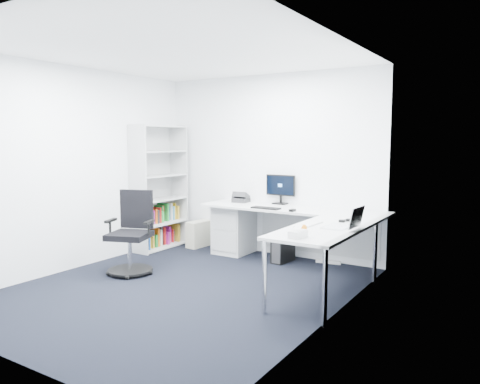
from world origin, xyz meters
The scene contains 22 objects.
ground centered at (0.00, 0.00, 0.00)m, with size 4.20×4.20×0.00m, color black.
ceiling centered at (0.00, 0.00, 2.70)m, with size 4.20×4.20×0.00m, color white.
wall_back centered at (0.00, 2.10, 1.35)m, with size 3.60×0.02×2.70m, color white.
wall_front centered at (0.00, -2.10, 1.35)m, with size 3.60×0.02×2.70m, color white.
wall_left centered at (-1.80, 0.00, 1.35)m, with size 0.02×4.20×2.70m, color white.
wall_right centered at (1.80, 0.00, 1.35)m, with size 0.02×4.20×2.70m, color white.
l_desk centered at (0.55, 1.40, 0.39)m, with size 2.67×1.50×0.78m, color silver, non-canonical shape.
drawer_pedestal centered at (-0.44, 1.85, 0.38)m, with size 0.49×0.61×0.76m, color silver.
bookshelf centered at (-1.62, 1.45, 0.98)m, with size 0.38×0.98×1.96m, color #B1B4B4, non-canonical shape.
task_chair centered at (-0.97, 0.14, 0.54)m, with size 0.60×0.60×1.07m, color black, non-canonical shape.
black_pc_tower centered at (0.44, 1.73, 0.19)m, with size 0.18×0.40×0.39m, color black.
beige_pc_tower centered at (-1.15, 1.86, 0.21)m, with size 0.20×0.44×0.42m, color #BBB79F.
power_strip centered at (1.03, 1.99, 0.02)m, with size 0.35×0.06×0.04m, color silver.
monitor centered at (0.24, 2.03, 1.01)m, with size 0.47×0.15×0.45m, color black, non-canonical shape.
black_keyboard centered at (0.29, 1.50, 0.79)m, with size 0.41×0.15×0.02m, color black.
mouse centered at (0.71, 1.47, 0.80)m, with size 0.06×0.10×0.03m, color black.
desk_phone centered at (-0.37, 1.90, 0.86)m, with size 0.22×0.22×0.16m, color #29292B, non-canonical shape.
laptop centered at (1.62, 0.70, 0.91)m, with size 0.36×0.35×0.26m, color silver, non-canonical shape.
white_keyboard centered at (1.30, 0.68, 0.79)m, with size 0.13×0.46×0.02m, color silver.
headphones centered at (1.57, 1.11, 0.80)m, with size 0.11×0.18×0.05m, color black, non-canonical shape.
orange_fruit centered at (1.40, 0.32, 0.82)m, with size 0.07×0.07×0.07m, color orange.
tissue_box centered at (1.49, -0.01, 0.82)m, with size 0.11×0.20×0.07m, color silver.
Camera 1 is at (3.40, -4.11, 1.74)m, focal length 35.00 mm.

